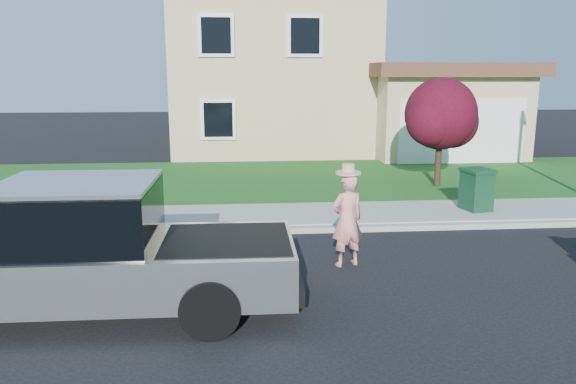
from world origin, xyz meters
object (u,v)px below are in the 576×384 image
object	(u,v)px
trash_bin	(477,189)
woman	(347,218)
pickup_truck	(90,253)
ornamental_tree	(442,117)

from	to	relation	value
trash_bin	woman	bearing A→B (deg)	-151.98
pickup_truck	woman	distance (m)	4.26
woman	trash_bin	distance (m)	4.84
pickup_truck	ornamental_tree	world-z (taller)	ornamental_tree
pickup_truck	trash_bin	bearing A→B (deg)	32.72
woman	pickup_truck	bearing A→B (deg)	4.16
woman	ornamental_tree	world-z (taller)	ornamental_tree
pickup_truck	trash_bin	world-z (taller)	pickup_truck
woman	trash_bin	size ratio (longest dim) A/B	1.85
ornamental_tree	trash_bin	world-z (taller)	ornamental_tree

